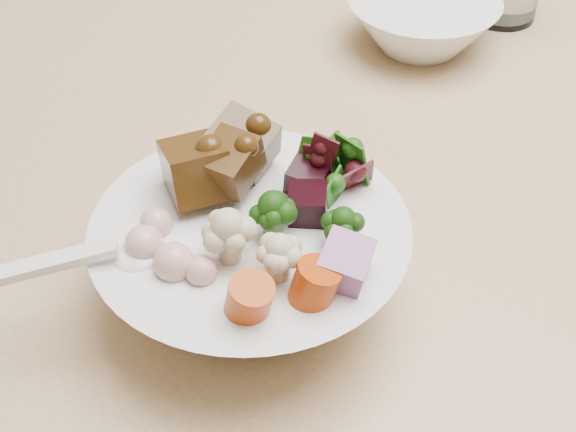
{
  "coord_description": "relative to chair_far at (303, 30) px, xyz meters",
  "views": [
    {
      "loc": [
        -0.85,
        -0.53,
        1.23
      ],
      "look_at": [
        -0.65,
        -0.19,
        0.87
      ],
      "focal_mm": 50.0,
      "sensor_mm": 36.0,
      "label": 1
    }
  ],
  "objects": [
    {
      "name": "side_bowl",
      "position": [
        -0.22,
        -0.59,
        0.36
      ],
      "size": [
        0.15,
        0.15,
        0.05
      ],
      "primitive_type": null,
      "color": "white",
      "rests_on": "dining_table"
    },
    {
      "name": "soup_spoon",
      "position": [
        -0.61,
        -0.79,
        0.4
      ],
      "size": [
        0.11,
        0.06,
        0.02
      ],
      "rotation": [
        0.0,
        0.0,
        -0.33
      ],
      "color": "white",
      "rests_on": "food_bowl"
    },
    {
      "name": "chair_far",
      "position": [
        0.0,
        0.0,
        0.0
      ],
      "size": [
        0.45,
        0.45,
        0.83
      ],
      "rotation": [
        0.0,
        0.0,
        -0.19
      ],
      "color": "tan",
      "rests_on": "ground"
    },
    {
      "name": "food_bowl",
      "position": [
        -0.53,
        -0.8,
        0.38
      ],
      "size": [
        0.22,
        0.22,
        0.12
      ],
      "color": "white",
      "rests_on": "dining_table"
    }
  ]
}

